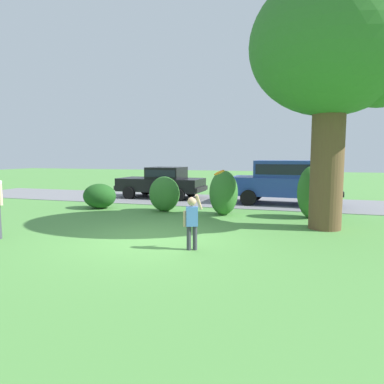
# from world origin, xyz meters

# --- Properties ---
(ground_plane) EXTENTS (80.00, 80.00, 0.00)m
(ground_plane) POSITION_xyz_m (0.00, 0.00, 0.00)
(ground_plane) COLOR #518E42
(driveway_strip) EXTENTS (28.00, 4.40, 0.02)m
(driveway_strip) POSITION_xyz_m (0.00, 7.84, 0.01)
(driveway_strip) COLOR slate
(driveway_strip) RESTS_ON ground
(oak_tree_large) EXTENTS (4.74, 4.58, 7.14)m
(oak_tree_large) POSITION_xyz_m (4.38, 2.83, 4.97)
(oak_tree_large) COLOR brown
(oak_tree_large) RESTS_ON ground
(shrub_near_tree) EXTENTS (1.35, 1.13, 1.00)m
(shrub_near_tree) POSITION_xyz_m (-4.18, 4.19, 0.50)
(shrub_near_tree) COLOR #1E511C
(shrub_near_tree) RESTS_ON ground
(shrub_centre_left) EXTENTS (1.18, 1.03, 1.34)m
(shrub_centre_left) POSITION_xyz_m (-1.39, 4.30, 0.67)
(shrub_centre_left) COLOR #33702B
(shrub_centre_left) RESTS_ON ground
(shrub_centre) EXTENTS (1.02, 1.18, 1.60)m
(shrub_centre) POSITION_xyz_m (0.95, 4.16, 0.80)
(shrub_centre) COLOR #33702B
(shrub_centre) RESTS_ON ground
(shrub_centre_right) EXTENTS (0.93, 1.04, 1.78)m
(shrub_centre_right) POSITION_xyz_m (3.93, 4.48, 0.89)
(shrub_centre_right) COLOR #33702B
(shrub_centre_right) RESTS_ON ground
(parked_sedan) EXTENTS (4.44, 2.18, 1.56)m
(parked_sedan) POSITION_xyz_m (-3.01, 8.09, 0.85)
(parked_sedan) COLOR black
(parked_sedan) RESTS_ON ground
(parked_suv) EXTENTS (4.76, 2.22, 1.92)m
(parked_suv) POSITION_xyz_m (2.92, 7.56, 1.08)
(parked_suv) COLOR #28429E
(parked_suv) RESTS_ON ground
(child_thrower) EXTENTS (0.38, 0.37, 1.29)m
(child_thrower) POSITION_xyz_m (1.24, -0.60, 0.72)
(child_thrower) COLOR #383842
(child_thrower) RESTS_ON ground
(frisbee) EXTENTS (0.27, 0.28, 0.17)m
(frisbee) POSITION_xyz_m (1.60, 0.55, 1.71)
(frisbee) COLOR orange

